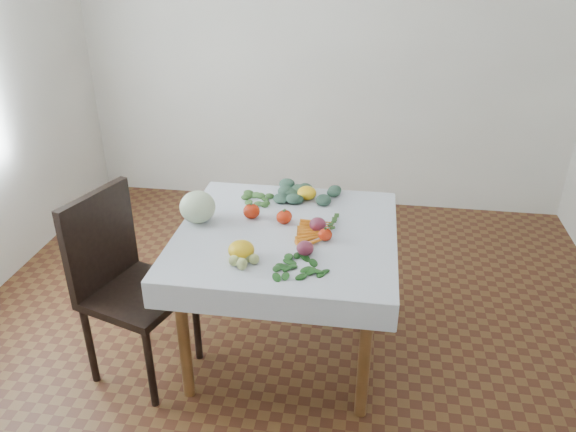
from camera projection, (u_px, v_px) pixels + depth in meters
The scene contains 19 objects.
ground at pixel (286, 346), 3.24m from camera, with size 4.00×4.00×0.00m, color brown.
back_wall at pixel (326, 44), 4.38m from camera, with size 4.00×0.04×2.70m, color white.
table at pixel (286, 248), 2.94m from camera, with size 1.00×1.00×0.75m.
tablecloth at pixel (286, 232), 2.90m from camera, with size 1.12×1.12×0.01m, color white.
chair at pixel (122, 275), 2.85m from camera, with size 0.57×0.57×1.01m.
cabbage at pixel (198, 207), 2.96m from camera, with size 0.19×0.19×0.17m, color silver.
tomato_a at pixel (251, 211), 3.01m from camera, with size 0.09×0.09×0.08m, color red.
tomato_b at pixel (325, 235), 2.80m from camera, with size 0.07×0.07×0.06m, color red.
tomato_c at pixel (285, 216), 2.97m from camera, with size 0.08×0.08×0.07m, color red.
tomato_d at pixel (284, 217), 2.96m from camera, with size 0.08×0.08×0.07m, color red.
heirloom_back at pixel (307, 193), 3.22m from camera, with size 0.11×0.11×0.08m, color yellow.
heirloom_front at pixel (241, 250), 2.64m from camera, with size 0.13×0.13×0.09m, color yellow.
onion_a at pixel (318, 225), 2.88m from camera, with size 0.09×0.09×0.07m, color #58192F.
onion_b at pixel (305, 248), 2.67m from camera, with size 0.08×0.08×0.07m, color #58192F.
tomatillo_cluster at pixel (243, 259), 2.61m from camera, with size 0.14×0.13×0.05m.
carrot_bunch at pixel (317, 232), 2.86m from camera, with size 0.19×0.30×0.03m.
kale_bunch at pixel (313, 192), 3.27m from camera, with size 0.34×0.31×0.05m.
basil_bunch at pixel (303, 267), 2.58m from camera, with size 0.28×0.22×0.01m.
dill_bunch at pixel (254, 199), 3.22m from camera, with size 0.19×0.18×0.02m.
Camera 1 is at (0.40, -2.51, 2.14)m, focal length 35.00 mm.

